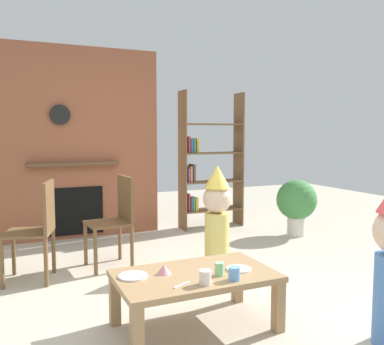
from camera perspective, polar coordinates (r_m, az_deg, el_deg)
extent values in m
plane|color=#BCB29E|center=(3.32, 0.45, -18.02)|extent=(12.00, 12.00, 0.00)
cube|color=#935138|center=(5.43, -16.23, 3.89)|extent=(2.20, 0.18, 2.40)
cube|color=black|center=(5.42, -15.86, -5.15)|extent=(0.70, 0.02, 0.60)
cube|color=brown|center=(5.30, -15.96, 1.16)|extent=(1.10, 0.10, 0.04)
cylinder|color=black|center=(5.30, -17.75, 7.61)|extent=(0.24, 0.04, 0.24)
cube|color=brown|center=(5.62, -1.32, 1.60)|extent=(0.02, 0.28, 1.90)
cube|color=brown|center=(6.01, 6.45, 1.81)|extent=(0.02, 0.28, 1.90)
cube|color=brown|center=(5.89, 2.66, -5.10)|extent=(0.86, 0.28, 0.02)
cube|color=brown|center=(5.83, 2.68, -1.23)|extent=(0.86, 0.28, 0.02)
cube|color=brown|center=(5.80, 2.70, 2.70)|extent=(0.86, 0.28, 0.02)
cube|color=brown|center=(5.79, 2.71, 6.65)|extent=(0.86, 0.28, 0.02)
cube|color=#B23333|center=(5.71, -0.73, -4.08)|extent=(0.03, 0.20, 0.24)
cube|color=#3359A5|center=(5.73, -0.37, -4.28)|extent=(0.02, 0.20, 0.20)
cube|color=#3F8C4C|center=(5.74, -0.07, -4.33)|extent=(0.03, 0.20, 0.18)
cube|color=gold|center=(5.76, 0.33, -4.30)|extent=(0.04, 0.20, 0.18)
cube|color=#8C4C99|center=(5.66, -0.74, -0.34)|extent=(0.02, 0.20, 0.19)
cube|color=#D87F3F|center=(5.67, -0.44, -0.20)|extent=(0.03, 0.20, 0.22)
cube|color=#4C4C51|center=(5.69, 0.00, -0.06)|extent=(0.03, 0.20, 0.24)
cube|color=#B23333|center=(5.64, -0.72, 3.87)|extent=(0.03, 0.20, 0.22)
cube|color=#3359A5|center=(5.65, -0.33, 3.72)|extent=(0.03, 0.20, 0.19)
cube|color=#3F8C4C|center=(5.67, 0.04, 3.69)|extent=(0.03, 0.20, 0.19)
cube|color=gold|center=(5.69, 0.46, 3.74)|extent=(0.03, 0.20, 0.20)
cube|color=#9E7A51|center=(2.87, 0.44, -14.07)|extent=(1.07, 0.63, 0.04)
cube|color=#9E7A51|center=(2.56, -7.59, -21.34)|extent=(0.07, 0.07, 0.34)
cube|color=#9E7A51|center=(2.95, 11.82, -17.62)|extent=(0.07, 0.07, 0.34)
cube|color=#9E7A51|center=(3.04, -10.60, -16.94)|extent=(0.07, 0.07, 0.34)
cube|color=#9E7A51|center=(3.38, 6.27, -14.54)|extent=(0.07, 0.07, 0.34)
cylinder|color=silver|center=(2.65, 1.82, -14.26)|extent=(0.08, 0.08, 0.09)
cylinder|color=#8CD18C|center=(2.81, 3.77, -13.15)|extent=(0.06, 0.06, 0.09)
cylinder|color=#669EE0|center=(2.74, 5.84, -13.70)|extent=(0.08, 0.08, 0.09)
cylinder|color=white|center=(2.95, 6.47, -13.09)|extent=(0.17, 0.17, 0.01)
cylinder|color=white|center=(2.82, -8.14, -13.96)|extent=(0.19, 0.19, 0.01)
cone|color=pink|center=(2.85, -3.88, -13.17)|extent=(0.10, 0.10, 0.06)
cube|color=silver|center=(2.66, -1.40, -15.22)|extent=(0.14, 0.08, 0.01)
cylinder|color=#E0CC66|center=(4.15, 3.46, -9.27)|extent=(0.24, 0.24, 0.54)
sphere|color=beige|center=(4.06, 3.49, -3.64)|extent=(0.28, 0.28, 0.28)
cone|color=#F2D14C|center=(4.04, 3.51, -0.57)|extent=(0.25, 0.25, 0.22)
cube|color=brown|center=(4.00, -21.66, -7.72)|extent=(0.49, 0.49, 0.02)
cube|color=brown|center=(3.92, -19.14, -4.40)|extent=(0.13, 0.39, 0.45)
cylinder|color=brown|center=(4.27, -23.40, -10.08)|extent=(0.04, 0.04, 0.43)
cylinder|color=brown|center=(3.93, -24.75, -11.44)|extent=(0.04, 0.04, 0.43)
cylinder|color=brown|center=(4.19, -18.56, -10.20)|extent=(0.04, 0.04, 0.43)
cylinder|color=brown|center=(3.85, -19.49, -11.62)|extent=(0.04, 0.04, 0.43)
cube|color=brown|center=(4.18, -11.52, -6.88)|extent=(0.43, 0.43, 0.02)
cube|color=brown|center=(4.20, -9.17, -3.53)|extent=(0.07, 0.40, 0.45)
cylinder|color=brown|center=(4.36, -14.48, -9.49)|extent=(0.04, 0.04, 0.43)
cylinder|color=brown|center=(4.02, -13.17, -10.72)|extent=(0.04, 0.04, 0.43)
cylinder|color=brown|center=(4.46, -9.94, -9.07)|extent=(0.04, 0.04, 0.43)
cylinder|color=brown|center=(4.13, -8.28, -10.21)|extent=(0.04, 0.04, 0.43)
cylinder|color=beige|center=(5.58, 14.15, -7.16)|extent=(0.22, 0.22, 0.25)
sphere|color=#3E8141|center=(5.52, 14.23, -3.65)|extent=(0.52, 0.52, 0.52)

